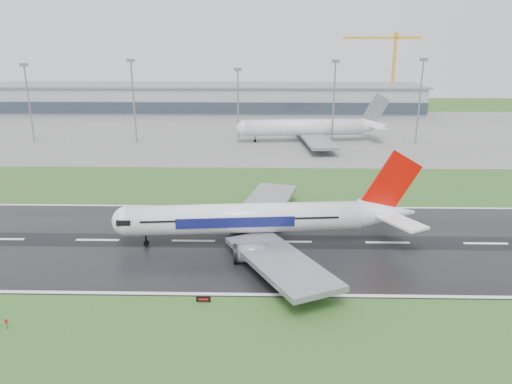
{
  "coord_description": "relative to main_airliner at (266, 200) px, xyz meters",
  "views": [
    {
      "loc": [
        35.04,
        -92.0,
        39.87
      ],
      "look_at": [
        32.7,
        12.0,
        7.0
      ],
      "focal_mm": 33.93,
      "sensor_mm": 36.0,
      "label": 1
    }
  ],
  "objects": [
    {
      "name": "tower_crane",
      "position": [
        73.67,
        200.31,
        12.77
      ],
      "size": [
        44.44,
        3.87,
        43.85
      ],
      "primitive_type": null,
      "rotation": [
        0.0,
        0.0,
        -0.03
      ],
      "color": "gold",
      "rests_on": "ground"
    },
    {
      "name": "floodmast_3",
      "position": [
        -11.43,
        100.31,
        5.0
      ],
      "size": [
        0.64,
        0.64,
        28.3
      ],
      "primitive_type": "cylinder",
      "color": "gray",
      "rests_on": "ground"
    },
    {
      "name": "ground",
      "position": [
        -35.06,
        0.31,
        -9.15
      ],
      "size": [
        520.0,
        520.0,
        0.0
      ],
      "primitive_type": "plane",
      "color": "#29541E",
      "rests_on": "ground"
    },
    {
      "name": "floodmast_5",
      "position": [
        59.62,
        100.31,
        6.85
      ],
      "size": [
        0.64,
        0.64,
        32.0
      ],
      "primitive_type": "cylinder",
      "color": "gray",
      "rests_on": "ground"
    },
    {
      "name": "terminal",
      "position": [
        -35.06,
        185.31,
        -1.65
      ],
      "size": [
        240.0,
        36.0,
        15.0
      ],
      "primitive_type": "cube",
      "color": "gray",
      "rests_on": "ground"
    },
    {
      "name": "main_airliner",
      "position": [
        0.0,
        0.0,
        0.0
      ],
      "size": [
        66.44,
        63.8,
        18.1
      ],
      "primitive_type": null,
      "rotation": [
        0.0,
        0.0,
        0.09
      ],
      "color": "white",
      "rests_on": "runway"
    },
    {
      "name": "runway_sign",
      "position": [
        -9.9,
        -23.96,
        -8.63
      ],
      "size": [
        2.31,
        0.64,
        1.04
      ],
      "primitive_type": null,
      "rotation": [
        0.0,
        0.0,
        0.17
      ],
      "color": "black",
      "rests_on": "ground"
    },
    {
      "name": "floodmast_2",
      "position": [
        -52.8,
        100.31,
        6.65
      ],
      "size": [
        0.64,
        0.64,
        31.59
      ],
      "primitive_type": "cylinder",
      "color": "gray",
      "rests_on": "ground"
    },
    {
      "name": "runway",
      "position": [
        -35.06,
        0.31,
        -9.1
      ],
      "size": [
        400.0,
        45.0,
        0.1
      ],
      "primitive_type": "cube",
      "color": "black",
      "rests_on": "ground"
    },
    {
      "name": "apron",
      "position": [
        -35.06,
        125.31,
        -9.11
      ],
      "size": [
        400.0,
        130.0,
        0.08
      ],
      "primitive_type": "cube",
      "color": "slate",
      "rests_on": "ground"
    },
    {
      "name": "floodmast_1",
      "position": [
        -94.78,
        100.31,
        5.81
      ],
      "size": [
        0.64,
        0.64,
        29.92
      ],
      "primitive_type": "cylinder",
      "color": "gray",
      "rests_on": "ground"
    },
    {
      "name": "floodmast_4",
      "position": [
        26.2,
        100.31,
        6.56
      ],
      "size": [
        0.64,
        0.64,
        31.42
      ],
      "primitive_type": "cylinder",
      "color": "gray",
      "rests_on": "ground"
    },
    {
      "name": "parked_airliner",
      "position": [
        17.49,
        103.74,
        0.19
      ],
      "size": [
        68.58,
        64.67,
        18.52
      ],
      "primitive_type": null,
      "rotation": [
        0.0,
        0.0,
        0.1
      ],
      "color": "silver",
      "rests_on": "apron"
    }
  ]
}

